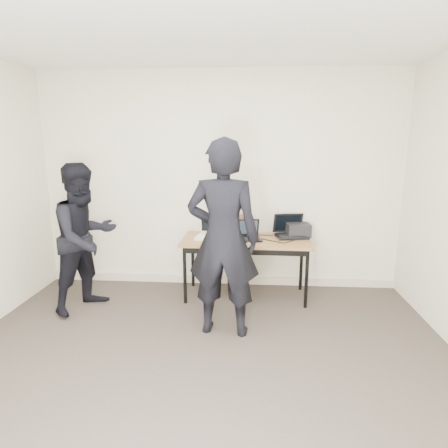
# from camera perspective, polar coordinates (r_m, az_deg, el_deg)

# --- Properties ---
(room) EXTENTS (4.60, 4.60, 2.80)m
(room) POSITION_cam_1_polar(r_m,az_deg,el_deg) (2.52, -4.86, 0.96)
(room) COLOR #3C332D
(room) RESTS_ON ground
(desk) EXTENTS (1.51, 0.68, 0.72)m
(desk) POSITION_cam_1_polar(r_m,az_deg,el_deg) (4.43, 3.36, -3.07)
(desk) COLOR brown
(desk) RESTS_ON ground
(laptop_beige) EXTENTS (0.34, 0.33, 0.24)m
(laptop_beige) POSITION_cam_1_polar(r_m,az_deg,el_deg) (4.46, -2.18, -1.51)
(laptop_beige) COLOR beige
(laptop_beige) RESTS_ON desk
(laptop_center) EXTENTS (0.34, 0.33, 0.23)m
(laptop_center) POSITION_cam_1_polar(r_m,az_deg,el_deg) (4.40, 3.63, -1.67)
(laptop_center) COLOR black
(laptop_center) RESTS_ON desk
(laptop_right) EXTENTS (0.42, 0.41, 0.27)m
(laptop_right) POSITION_cam_1_polar(r_m,az_deg,el_deg) (4.59, 10.05, -1.12)
(laptop_right) COLOR black
(laptop_right) RESTS_ON desk
(leather_satchel) EXTENTS (0.37, 0.20, 0.25)m
(leather_satchel) POSITION_cam_1_polar(r_m,az_deg,el_deg) (4.61, 1.19, -0.03)
(leather_satchel) COLOR brown
(leather_satchel) RESTS_ON desk
(tissue) EXTENTS (0.15, 0.12, 0.08)m
(tissue) POSITION_cam_1_polar(r_m,az_deg,el_deg) (4.58, 1.58, 1.89)
(tissue) COLOR white
(tissue) RESTS_ON leather_satchel
(equipment_box) EXTENTS (0.30, 0.26, 0.16)m
(equipment_box) POSITION_cam_1_polar(r_m,az_deg,el_deg) (4.62, 11.26, -0.88)
(equipment_box) COLOR black
(equipment_box) RESTS_ON desk
(power_brick) EXTENTS (0.09, 0.07, 0.03)m
(power_brick) POSITION_cam_1_polar(r_m,az_deg,el_deg) (4.26, 0.38, -2.65)
(power_brick) COLOR black
(power_brick) RESTS_ON desk
(cables) EXTENTS (1.14, 0.41, 0.01)m
(cables) POSITION_cam_1_polar(r_m,az_deg,el_deg) (4.41, 3.94, -2.31)
(cables) COLOR black
(cables) RESTS_ON desk
(person_typist) EXTENTS (0.72, 0.50, 1.89)m
(person_typist) POSITION_cam_1_polar(r_m,az_deg,el_deg) (3.53, -0.13, -2.33)
(person_typist) COLOR black
(person_typist) RESTS_ON ground
(person_observer) EXTENTS (0.93, 0.99, 1.63)m
(person_observer) POSITION_cam_1_polar(r_m,az_deg,el_deg) (4.37, -20.38, -1.97)
(person_observer) COLOR black
(person_observer) RESTS_ON ground
(baseboard) EXTENTS (4.50, 0.03, 0.10)m
(baseboard) POSITION_cam_1_polar(r_m,az_deg,el_deg) (5.02, -0.64, -8.47)
(baseboard) COLOR #BCAE9C
(baseboard) RESTS_ON ground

